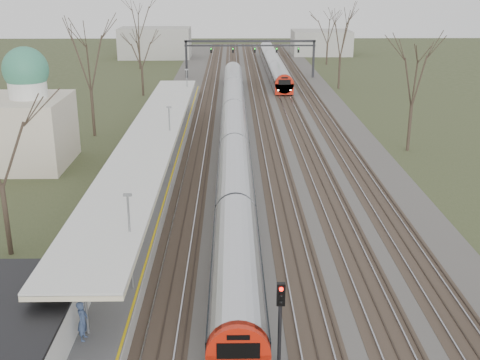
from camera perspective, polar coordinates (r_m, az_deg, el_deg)
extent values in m
cube|color=#474442|center=(69.72, 1.47, 5.72)|extent=(24.00, 160.00, 0.10)
cube|color=#4C3828|center=(69.74, -3.49, 5.73)|extent=(2.60, 160.00, 0.06)
cube|color=gray|center=(69.76, -4.08, 5.78)|extent=(0.07, 160.00, 0.12)
cube|color=gray|center=(69.69, -2.90, 5.79)|extent=(0.07, 160.00, 0.12)
cube|color=#4C3828|center=(69.66, -0.60, 5.75)|extent=(2.60, 160.00, 0.06)
cube|color=gray|center=(69.65, -1.19, 5.80)|extent=(0.07, 160.00, 0.12)
cube|color=gray|center=(69.65, 0.00, 5.81)|extent=(0.07, 160.00, 0.12)
cube|color=#4C3828|center=(69.76, 2.29, 5.75)|extent=(2.60, 160.00, 0.06)
cube|color=gray|center=(69.71, 1.70, 5.81)|extent=(0.07, 160.00, 0.12)
cube|color=gray|center=(69.78, 2.88, 5.81)|extent=(0.07, 160.00, 0.12)
cube|color=#4C3828|center=(70.03, 5.17, 5.74)|extent=(2.60, 160.00, 0.06)
cube|color=gray|center=(69.95, 4.58, 5.80)|extent=(0.07, 160.00, 0.12)
cube|color=gray|center=(70.09, 5.76, 5.79)|extent=(0.07, 160.00, 0.12)
cube|color=#4C3828|center=(70.48, 8.01, 5.72)|extent=(2.60, 160.00, 0.06)
cube|color=gray|center=(70.36, 7.44, 5.78)|extent=(0.07, 160.00, 0.12)
cube|color=gray|center=(70.57, 8.59, 5.77)|extent=(0.07, 160.00, 0.12)
cube|color=#9E9B93|center=(53.02, -7.62, 1.81)|extent=(3.50, 69.00, 1.00)
cylinder|color=slate|center=(27.23, -14.43, -11.27)|extent=(0.14, 0.14, 3.00)
cylinder|color=slate|center=(34.22, -11.44, -4.58)|extent=(0.14, 0.14, 3.00)
cylinder|color=slate|center=(41.57, -9.52, -0.20)|extent=(0.14, 0.14, 3.00)
cylinder|color=slate|center=(49.13, -8.18, 2.85)|extent=(0.14, 0.14, 3.00)
cylinder|color=slate|center=(56.81, -7.20, 5.08)|extent=(0.14, 0.14, 3.00)
cylinder|color=slate|center=(64.57, -6.45, 6.77)|extent=(0.14, 0.14, 3.00)
cube|color=silver|center=(47.77, -8.41, 4.30)|extent=(4.10, 50.00, 0.12)
cube|color=beige|center=(47.81, -8.40, 4.10)|extent=(4.10, 50.00, 0.25)
cube|color=beige|center=(55.89, -21.02, 4.26)|extent=(10.00, 8.00, 6.00)
cylinder|color=silver|center=(54.40, -19.54, 8.60)|extent=(3.20, 3.20, 2.50)
sphere|color=#317C60|center=(54.22, -19.68, 9.84)|extent=(3.80, 3.80, 3.80)
cube|color=black|center=(98.96, -5.11, 11.30)|extent=(0.35, 0.35, 6.00)
cube|color=black|center=(99.57, 6.98, 11.29)|extent=(0.35, 0.35, 6.00)
cube|color=black|center=(98.40, 0.96, 13.03)|extent=(21.00, 0.35, 0.35)
cube|color=black|center=(98.47, 0.96, 12.63)|extent=(21.00, 0.25, 0.25)
cube|color=black|center=(98.36, -2.76, 12.19)|extent=(0.32, 0.22, 0.85)
sphere|color=#0CFF19|center=(98.19, -2.77, 12.32)|extent=(0.16, 0.16, 0.16)
cube|color=black|center=(98.31, -0.68, 12.21)|extent=(0.32, 0.22, 0.85)
sphere|color=#0CFF19|center=(98.14, -0.68, 12.34)|extent=(0.16, 0.16, 0.16)
cube|color=black|center=(98.38, 1.41, 12.21)|extent=(0.32, 0.22, 0.85)
sphere|color=#0CFF19|center=(98.21, 1.41, 12.34)|extent=(0.16, 0.16, 0.16)
cube|color=black|center=(98.57, 3.49, 12.19)|extent=(0.32, 0.22, 0.85)
sphere|color=#0CFF19|center=(98.40, 3.50, 12.33)|extent=(0.16, 0.16, 0.16)
cube|color=black|center=(98.89, 5.56, 12.16)|extent=(0.32, 0.22, 0.85)
sphere|color=#0CFF19|center=(98.72, 5.57, 12.29)|extent=(0.16, 0.16, 0.16)
cylinder|color=#2D231C|center=(37.97, -21.26, -3.55)|extent=(0.30, 0.30, 4.50)
cylinder|color=#2D231C|center=(63.92, -13.77, 6.20)|extent=(0.30, 0.30, 4.95)
cylinder|color=#2D231C|center=(58.93, 15.76, 4.76)|extent=(0.30, 0.30, 4.50)
cube|color=#B8BBC3|center=(59.48, -0.56, 4.46)|extent=(2.55, 75.00, 1.60)
cylinder|color=#B8BBC3|center=(59.32, -0.56, 5.07)|extent=(2.60, 74.70, 2.60)
cube|color=black|center=(59.29, -0.56, 5.16)|extent=(2.62, 74.40, 0.55)
cylinder|color=#B91B0A|center=(24.71, -0.17, -16.06)|extent=(2.60, 0.60, 2.60)
cube|color=black|center=(24.31, -0.16, -15.85)|extent=(1.70, 0.12, 0.70)
cube|color=black|center=(59.71, -0.56, 3.60)|extent=(1.80, 74.00, 0.35)
cube|color=#B8BBC3|center=(105.68, 3.19, 10.79)|extent=(2.55, 45.00, 1.60)
cylinder|color=#B8BBC3|center=(105.60, 3.19, 11.14)|extent=(2.60, 44.70, 2.60)
cube|color=black|center=(105.58, 3.20, 11.19)|extent=(2.62, 44.40, 0.55)
cube|color=#B91B0A|center=(83.64, 4.22, 8.59)|extent=(2.55, 0.50, 1.50)
cylinder|color=#B91B0A|center=(83.57, 4.23, 9.07)|extent=(2.60, 0.60, 2.60)
cube|color=black|center=(83.25, 4.25, 9.24)|extent=(1.70, 0.12, 0.70)
sphere|color=white|center=(83.39, 3.64, 8.50)|extent=(0.22, 0.22, 0.22)
sphere|color=white|center=(83.54, 4.81, 8.49)|extent=(0.22, 0.22, 0.22)
cube|color=black|center=(105.82, 3.18, 10.29)|extent=(1.80, 44.00, 0.35)
imported|color=#344465|center=(27.16, -14.69, -12.81)|extent=(0.48, 0.69, 1.83)
cylinder|color=black|center=(25.87, 3.79, -13.67)|extent=(0.16, 0.16, 4.00)
cube|color=black|center=(24.92, 3.90, -10.75)|extent=(0.35, 0.22, 1.00)
sphere|color=#FF0C05|center=(24.66, 3.93, -10.29)|extent=(0.18, 0.18, 0.18)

